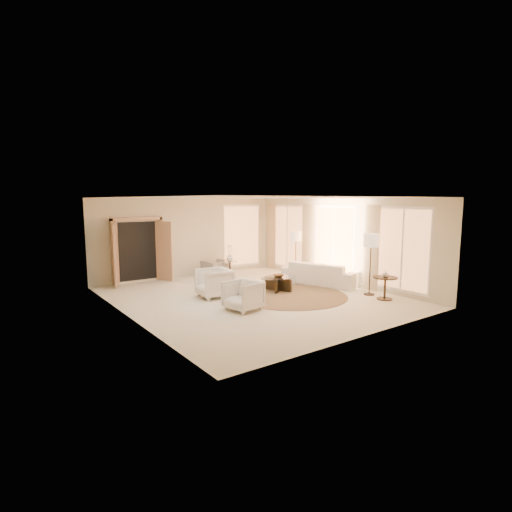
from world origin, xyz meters
TOP-DOWN VIEW (x-y plane):
  - room at (0.00, 0.00)m, footprint 7.04×8.04m
  - windows_right at (3.45, 0.10)m, footprint 0.10×6.40m
  - window_back_corner at (2.30, 3.95)m, footprint 1.70×0.10m
  - curtains_right at (3.40, 1.00)m, footprint 0.06×5.20m
  - french_doors at (-1.90, 3.82)m, footprint 1.95×0.66m
  - area_rug at (0.97, -0.48)m, footprint 3.65×3.65m
  - sofa at (2.83, 0.14)m, footprint 1.71×2.66m
  - armchair_left at (-0.89, 0.65)m, footprint 0.91×0.96m
  - armchair_right at (-0.98, -0.95)m, footprint 0.87×0.91m
  - accent_chair at (0.77, 3.36)m, footprint 0.96×0.71m
  - coffee_table at (1.07, 0.18)m, footprint 1.38×1.38m
  - end_table at (2.80, -2.36)m, footprint 0.67×0.67m
  - side_table at (1.06, 2.89)m, footprint 0.50×0.50m
  - floor_lamp_near at (2.90, 1.46)m, footprint 0.40×0.40m
  - floor_lamp_far at (2.90, -1.76)m, footprint 0.43×0.43m
  - bowl at (1.07, 0.18)m, footprint 0.39×0.39m
  - end_vase at (2.80, -2.36)m, footprint 0.19×0.19m
  - side_vase at (1.06, 2.89)m, footprint 0.31×0.31m

SIDE VIEW (x-z plane):
  - area_rug at x=0.97m, z-range 0.00..0.01m
  - coffee_table at x=1.07m, z-range 0.06..0.49m
  - side_table at x=1.06m, z-range 0.06..0.65m
  - sofa at x=2.83m, z-range 0.00..0.72m
  - accent_chair at x=0.77m, z-range 0.00..0.76m
  - armchair_right at x=-0.98m, z-range 0.00..0.82m
  - end_table at x=2.80m, z-range 0.12..0.75m
  - armchair_left at x=-0.89m, z-range 0.00..0.89m
  - bowl at x=1.07m, z-range 0.43..0.51m
  - side_vase at x=1.06m, z-range 0.58..0.84m
  - end_vase at x=2.80m, z-range 0.63..0.81m
  - french_doors at x=-1.90m, z-range -0.01..2.15m
  - curtains_right at x=3.40m, z-range 0.00..2.60m
  - windows_right at x=3.45m, z-range 0.15..2.55m
  - window_back_corner at x=2.30m, z-range 0.15..2.55m
  - room at x=0.00m, z-range -0.02..2.81m
  - floor_lamp_near at x=2.90m, z-range 0.58..2.23m
  - floor_lamp_far at x=2.90m, z-range 0.62..2.40m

